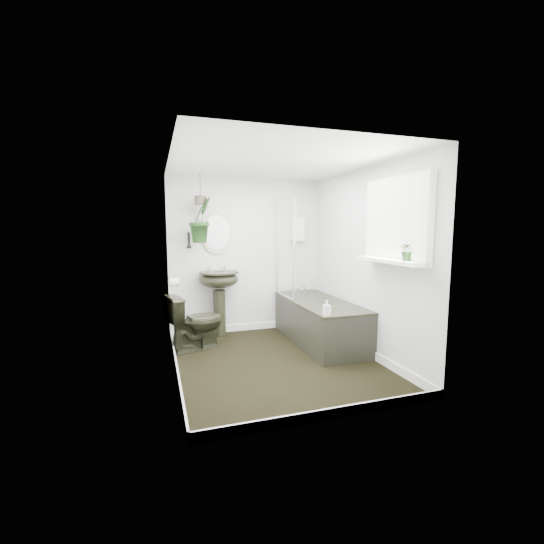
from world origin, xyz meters
name	(u,v)px	position (x,y,z in m)	size (l,w,h in m)	color
floor	(276,362)	(0.00, 0.00, -0.01)	(2.30, 2.80, 0.02)	black
ceiling	(276,161)	(0.00, 0.00, 2.31)	(2.30, 2.80, 0.02)	white
wall_back	(246,256)	(0.00, 1.41, 1.15)	(2.30, 0.02, 2.30)	white
wall_front	(334,282)	(0.00, -1.41, 1.15)	(2.30, 0.02, 2.30)	white
wall_left	(172,268)	(-1.16, 0.00, 1.15)	(0.02, 2.80, 2.30)	white
wall_right	(364,262)	(1.16, 0.00, 1.15)	(0.02, 2.80, 2.30)	white
skirting	(276,357)	(0.00, 0.00, 0.05)	(2.30, 2.80, 0.10)	white
bathtub	(319,322)	(0.80, 0.50, 0.29)	(0.72, 1.72, 0.58)	black
bath_screen	(285,248)	(0.47, 0.99, 1.28)	(0.04, 0.72, 1.40)	silver
shower_box	(297,229)	(0.80, 1.34, 1.55)	(0.20, 0.10, 0.35)	white
oval_mirror	(217,233)	(-0.45, 1.37, 1.50)	(0.46, 0.03, 0.62)	#C5B78C
wall_sconce	(189,240)	(-0.85, 1.36, 1.40)	(0.04, 0.04, 0.22)	black
toilet_roll_holder	(174,282)	(-1.10, 0.70, 0.90)	(0.11, 0.11, 0.11)	white
window_recess	(397,220)	(1.09, -0.70, 1.65)	(0.08, 1.00, 0.90)	white
window_sill	(389,261)	(1.02, -0.70, 1.23)	(0.18, 1.00, 0.04)	white
window_blinds	(393,220)	(1.04, -0.70, 1.65)	(0.01, 0.86, 0.76)	white
toilet	(195,322)	(-0.85, 0.75, 0.36)	(0.41, 0.71, 0.73)	black
pedestal_sink	(219,303)	(-0.45, 1.24, 0.48)	(0.56, 0.48, 0.96)	black
sill_plant	(408,250)	(1.05, -0.95, 1.36)	(0.19, 0.17, 0.21)	black
hanging_plant	(201,219)	(-0.70, 1.14, 1.69)	(0.35, 0.28, 0.64)	black
soap_bottle	(327,308)	(0.51, -0.29, 0.67)	(0.08, 0.08, 0.18)	black
hanging_pot	(201,200)	(-0.70, 1.14, 1.94)	(0.16, 0.16, 0.12)	#41382D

